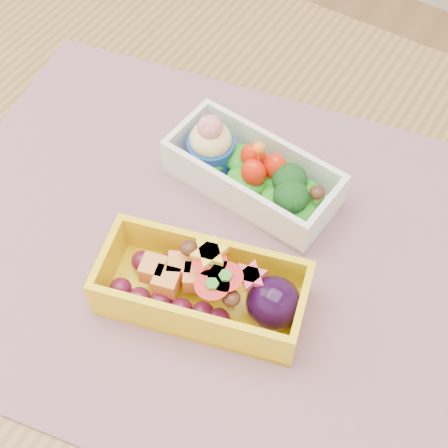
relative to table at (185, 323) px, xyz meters
The scene contains 4 objects.
table is the anchor object (origin of this frame).
placemat 0.11m from the table, 72.55° to the left, with size 0.53×0.41×0.00m, color #9C6C71.
bento_white 0.17m from the table, 87.01° to the left, with size 0.17×0.09×0.07m.
bento_yellow 0.13m from the table, 18.19° to the right, with size 0.19×0.12×0.06m.
Camera 1 is at (0.19, -0.23, 1.26)m, focal length 53.14 mm.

